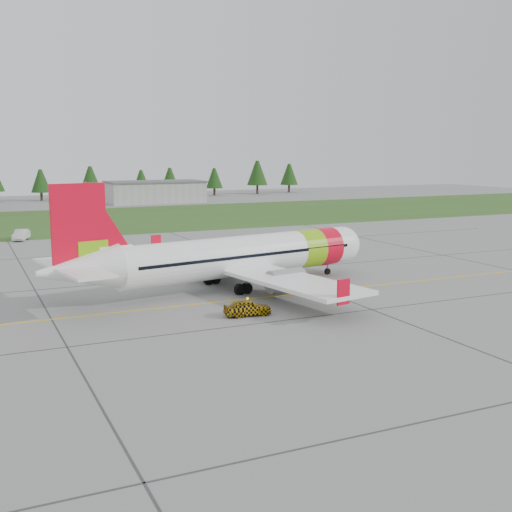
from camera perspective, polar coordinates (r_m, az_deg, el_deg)
name	(u,v)px	position (r m, az deg, el deg)	size (l,w,h in m)	color
ground	(265,323)	(50.27, 0.81, -5.96)	(320.00, 320.00, 0.00)	gray
aircraft	(236,257)	(62.39, -1.80, -0.07)	(34.92, 32.61, 10.65)	white
follow_me_car	(247,292)	(52.00, -0.77, -3.24)	(1.56, 1.32, 3.88)	#DEAB0C
service_van	(20,224)	(102.28, -20.21, 2.68)	(1.70, 1.60, 4.87)	silver
grass_strip	(81,220)	(128.15, -15.26, 3.07)	(320.00, 50.00, 0.03)	#30561E
taxi_guideline	(226,301)	(57.37, -2.65, -4.03)	(120.00, 0.25, 0.02)	gold
hangar_east	(155,193)	(168.47, -8.95, 5.59)	(24.00, 12.00, 5.20)	#A8A8A3
treeline	(44,182)	(183.12, -18.31, 6.28)	(160.00, 8.00, 10.00)	#1C3F14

